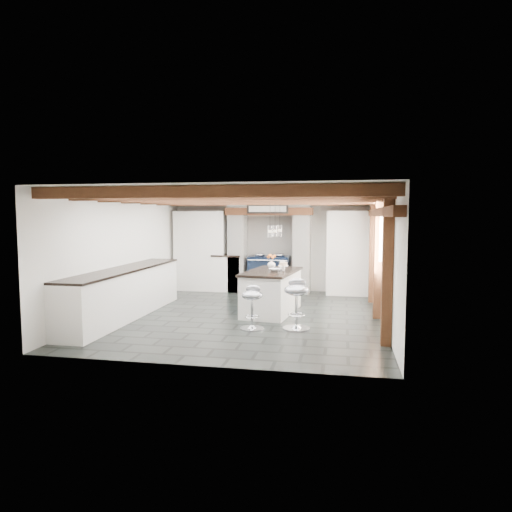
% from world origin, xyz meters
% --- Properties ---
extents(ground, '(6.00, 6.00, 0.00)m').
position_xyz_m(ground, '(0.00, 0.00, 0.00)').
color(ground, black).
rests_on(ground, ground).
extents(room_shell, '(6.00, 6.03, 6.00)m').
position_xyz_m(room_shell, '(-0.61, 1.42, 1.07)').
color(room_shell, white).
rests_on(room_shell, ground).
extents(range_cooker, '(1.00, 0.63, 0.99)m').
position_xyz_m(range_cooker, '(0.00, 2.68, 0.47)').
color(range_cooker, black).
rests_on(range_cooker, ground).
extents(kitchen_island, '(1.08, 1.77, 1.11)m').
position_xyz_m(kitchen_island, '(0.43, 0.30, 0.43)').
color(kitchen_island, white).
rests_on(kitchen_island, ground).
extents(bar_stool_near, '(0.47, 0.47, 0.85)m').
position_xyz_m(bar_stool_near, '(1.04, -0.91, 0.53)').
color(bar_stool_near, silver).
rests_on(bar_stool_near, ground).
extents(bar_stool_far, '(0.40, 0.40, 0.74)m').
position_xyz_m(bar_stool_far, '(0.31, -1.04, 0.46)').
color(bar_stool_far, silver).
rests_on(bar_stool_far, ground).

